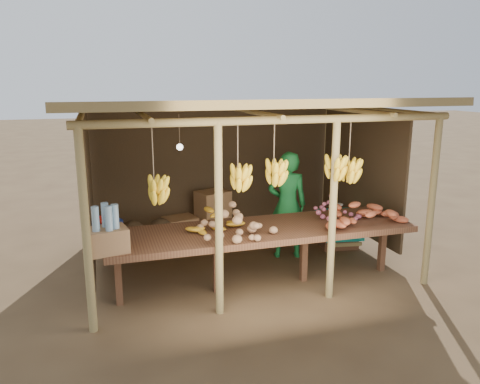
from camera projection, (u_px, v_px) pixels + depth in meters
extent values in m
plane|color=brown|center=(240.00, 260.00, 7.01)|extent=(60.00, 60.00, 0.00)
cylinder|color=#9C8651|center=(86.00, 233.00, 4.77)|extent=(0.09, 0.09, 2.20)
cylinder|color=#9C8651|center=(432.00, 203.00, 5.96)|extent=(0.09, 0.09, 2.20)
cylinder|color=#9C8651|center=(89.00, 177.00, 7.56)|extent=(0.09, 0.09, 2.20)
cylinder|color=#9C8651|center=(324.00, 164.00, 8.75)|extent=(0.09, 0.09, 2.20)
cylinder|color=#9C8651|center=(219.00, 222.00, 5.17)|extent=(0.09, 0.09, 2.20)
cylinder|color=#9C8651|center=(333.00, 212.00, 5.56)|extent=(0.09, 0.09, 2.20)
cylinder|color=#9C8651|center=(280.00, 120.00, 5.11)|extent=(4.40, 0.09, 0.09)
cylinder|color=#9C8651|center=(214.00, 106.00, 7.90)|extent=(4.40, 0.09, 0.09)
cube|color=olive|center=(240.00, 105.00, 6.49)|extent=(4.70, 3.50, 0.28)
cube|color=#463420|center=(215.00, 164.00, 8.11)|extent=(4.20, 0.04, 1.98)
cube|color=#463420|center=(89.00, 188.00, 6.33)|extent=(0.04, 2.40, 1.98)
cube|color=#463420|center=(360.00, 171.00, 7.51)|extent=(0.04, 2.40, 1.98)
cube|color=brown|center=(262.00, 231.00, 5.95)|extent=(3.90, 1.05, 0.08)
cube|color=brown|center=(118.00, 276.00, 5.54)|extent=(0.08, 0.08, 0.72)
cube|color=brown|center=(216.00, 265.00, 5.88)|extent=(0.08, 0.08, 0.72)
cube|color=brown|center=(304.00, 255.00, 6.22)|extent=(0.08, 0.08, 0.72)
cube|color=brown|center=(382.00, 246.00, 6.56)|extent=(0.08, 0.08, 0.72)
cylinder|color=navy|center=(106.00, 228.00, 5.70)|extent=(0.42, 0.42, 0.15)
cube|color=#966A43|center=(107.00, 240.00, 5.07)|extent=(0.48, 0.41, 0.27)
imported|color=#186F2F|center=(287.00, 205.00, 6.99)|extent=(0.66, 0.51, 1.62)
cube|color=brown|center=(338.00, 231.00, 7.56)|extent=(0.63, 0.56, 0.52)
cube|color=#0C8E82|center=(338.00, 214.00, 7.50)|extent=(0.70, 0.63, 0.05)
cube|color=#966A43|center=(213.00, 226.00, 7.92)|extent=(0.61, 0.55, 0.41)
cube|color=#966A43|center=(213.00, 203.00, 7.83)|extent=(0.61, 0.55, 0.41)
cube|color=#966A43|center=(181.00, 229.00, 7.76)|extent=(0.61, 0.55, 0.41)
ellipsoid|color=#463420|center=(133.00, 237.00, 7.18)|extent=(0.47, 0.47, 0.64)
ellipsoid|color=#463420|center=(161.00, 235.00, 7.30)|extent=(0.47, 0.47, 0.64)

